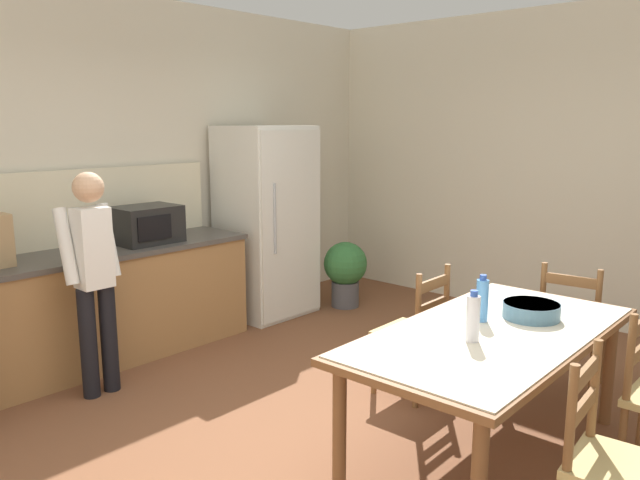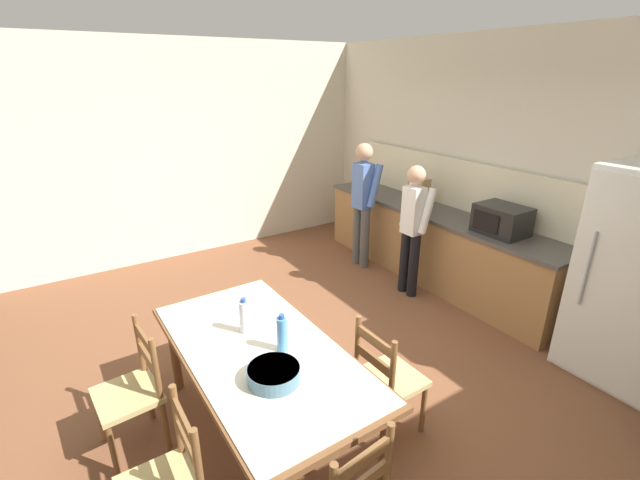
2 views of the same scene
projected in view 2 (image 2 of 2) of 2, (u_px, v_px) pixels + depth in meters
ground_plane at (314, 367)px, 3.85m from camera, size 8.32×8.32×0.00m
wall_back at (520, 173)px, 4.65m from camera, size 6.52×0.12×2.90m
wall_left at (188, 152)px, 5.87m from camera, size 0.12×5.20×2.90m
kitchen_counter at (432, 244)px, 5.40m from camera, size 3.47×0.66×0.89m
counter_splashback at (455, 183)px, 5.28m from camera, size 3.43×0.03×0.60m
refrigerator at (639, 279)px, 3.46m from camera, size 0.79×0.73×1.82m
microwave at (502, 220)px, 4.45m from camera, size 0.50×0.39×0.30m
paper_bag at (419, 192)px, 5.36m from camera, size 0.24×0.16×0.36m
dining_table at (261, 358)px, 2.89m from camera, size 1.92×0.98×0.75m
bottle_near_centre at (244, 316)px, 3.00m from camera, size 0.07×0.07×0.27m
bottle_off_centre at (282, 334)px, 2.81m from camera, size 0.07×0.07×0.27m
serving_bowl at (274, 373)px, 2.55m from camera, size 0.32×0.32×0.09m
chair_side_far_right at (387, 379)px, 3.04m from camera, size 0.43×0.41×0.91m
chair_side_near_left at (133, 391)px, 2.92m from camera, size 0.45×0.43×0.91m
person_at_sink at (363, 199)px, 5.56m from camera, size 0.42×0.29×1.66m
person_at_counter at (413, 225)px, 4.84m from camera, size 0.39×0.27×1.54m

